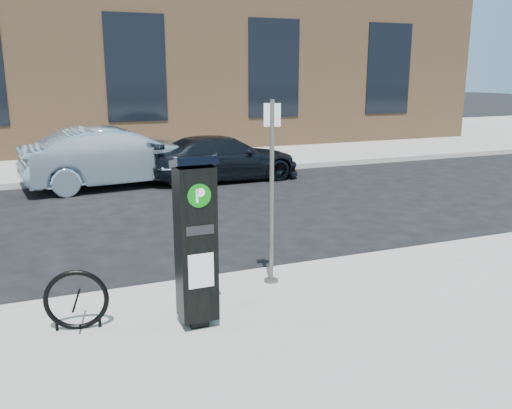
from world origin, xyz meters
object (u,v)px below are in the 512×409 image
parking_kiosk (196,241)px  car_dark (224,158)px  sign_pole (272,195)px  bike_rack (76,300)px  car_silver (117,157)px

parking_kiosk → car_dark: parking_kiosk is taller
sign_pole → car_dark: size_ratio=0.57×
parking_kiosk → bike_rack: parking_kiosk is taller
car_dark → sign_pole: bearing=164.0°
parking_kiosk → car_dark: size_ratio=0.45×
bike_rack → car_dark: bearing=72.1°
parking_kiosk → car_dark: bearing=69.2°
car_dark → parking_kiosk: bearing=157.7°
bike_rack → car_silver: 8.50m
sign_pole → car_silver: size_ratio=0.51×
bike_rack → car_dark: 9.22m
car_silver → bike_rack: bearing=162.5°
sign_pole → car_dark: sign_pole is taller
sign_pole → car_dark: 7.90m
bike_rack → car_dark: size_ratio=0.16×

